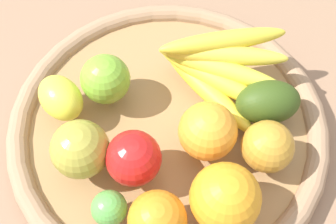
# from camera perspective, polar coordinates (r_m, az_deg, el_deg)

# --- Properties ---
(ground_plane) EXTENTS (2.40, 2.40, 0.00)m
(ground_plane) POSITION_cam_1_polar(r_m,az_deg,el_deg) (0.65, 0.00, -2.54)
(ground_plane) COLOR #8F6C51
(ground_plane) RESTS_ON ground
(basket) EXTENTS (0.45, 0.45, 0.04)m
(basket) POSITION_cam_1_polar(r_m,az_deg,el_deg) (0.63, 0.00, -1.83)
(basket) COLOR #9F7749
(basket) RESTS_ON ground_plane
(apple_3) EXTENTS (0.10, 0.10, 0.07)m
(apple_3) POSITION_cam_1_polar(r_m,az_deg,el_deg) (0.56, -11.14, -4.69)
(apple_3) COLOR #A39A37
(apple_3) RESTS_ON basket
(banana_bunch) EXTENTS (0.16, 0.18, 0.08)m
(banana_bunch) POSITION_cam_1_polar(r_m,az_deg,el_deg) (0.62, 6.45, 5.69)
(banana_bunch) COLOR yellow
(banana_bunch) RESTS_ON basket
(apple_2) EXTENTS (0.10, 0.10, 0.07)m
(apple_2) POSITION_cam_1_polar(r_m,az_deg,el_deg) (0.55, -4.42, -5.90)
(apple_2) COLOR red
(apple_2) RESTS_ON basket
(orange_0) EXTENTS (0.09, 0.09, 0.08)m
(orange_0) POSITION_cam_1_polar(r_m,az_deg,el_deg) (0.53, 7.31, -10.84)
(orange_0) COLOR orange
(orange_0) RESTS_ON basket
(orange_2) EXTENTS (0.09, 0.09, 0.08)m
(orange_2) POSITION_cam_1_polar(r_m,az_deg,el_deg) (0.57, 5.34, -2.16)
(orange_2) COLOR orange
(orange_2) RESTS_ON basket
(avocado) EXTENTS (0.10, 0.10, 0.06)m
(avocado) POSITION_cam_1_polar(r_m,az_deg,el_deg) (0.61, 12.64, 1.24)
(avocado) COLOR #334B16
(avocado) RESTS_ON basket
(apple_0) EXTENTS (0.08, 0.08, 0.07)m
(apple_0) POSITION_cam_1_polar(r_m,az_deg,el_deg) (0.61, -7.99, 4.19)
(apple_0) COLOR #77B031
(apple_0) RESTS_ON basket
(apple_1) EXTENTS (0.09, 0.09, 0.07)m
(apple_1) POSITION_cam_1_polar(r_m,az_deg,el_deg) (0.57, 12.60, -4.32)
(apple_1) COLOR #BD862B
(apple_1) RESTS_ON basket
(lemon_0) EXTENTS (0.07, 0.08, 0.05)m
(lemon_0) POSITION_cam_1_polar(r_m,az_deg,el_deg) (0.62, -13.54, 1.77)
(lemon_0) COLOR yellow
(lemon_0) RESTS_ON basket
(lime_0) EXTENTS (0.05, 0.05, 0.04)m
(lime_0) POSITION_cam_1_polar(r_m,az_deg,el_deg) (0.54, -7.51, -12.07)
(lime_0) COLOR #56A545
(lime_0) RESTS_ON basket
(orange_1) EXTENTS (0.09, 0.09, 0.07)m
(orange_1) POSITION_cam_1_polar(r_m,az_deg,el_deg) (0.52, -1.37, -13.60)
(orange_1) COLOR orange
(orange_1) RESTS_ON basket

